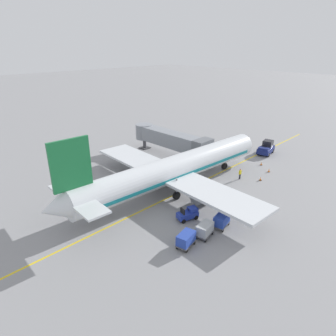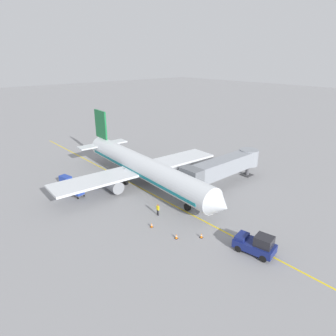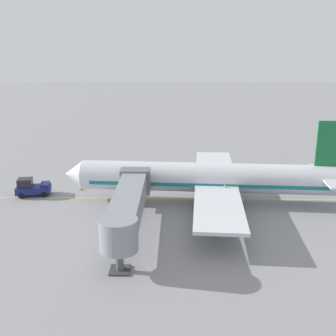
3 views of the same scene
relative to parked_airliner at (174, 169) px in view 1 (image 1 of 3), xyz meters
name	(u,v)px [view 1 (image 1 of 3)]	position (x,y,z in m)	size (l,w,h in m)	color
ground_plane	(186,189)	(1.14, 1.25, -3.19)	(400.00, 400.00, 0.00)	gray
gate_lead_in_line	(186,189)	(1.14, 1.25, -3.18)	(0.24, 80.00, 0.01)	gold
parked_airliner	(174,169)	(0.00, 0.00, 0.00)	(30.26, 37.34, 10.63)	silver
jet_bridge	(170,139)	(-9.92, 9.18, 0.27)	(17.34, 3.50, 4.98)	gray
pushback_tractor	(266,148)	(1.94, 23.39, -2.09)	(2.98, 4.73, 2.40)	navy
baggage_tug_lead	(188,214)	(6.56, -4.48, -2.47)	(1.89, 2.74, 1.62)	#1E339E
baggage_cart_front	(222,220)	(10.38, -3.09, -2.24)	(1.71, 2.98, 1.58)	#4C4C51
baggage_cart_second_in_train	(205,229)	(10.13, -5.85, -2.24)	(1.71, 2.98, 1.58)	#4C4C51
baggage_cart_third_in_train	(186,239)	(9.83, -8.58, -2.24)	(1.71, 2.98, 1.58)	#4C4C51
ground_crew_wing_walker	(240,173)	(4.74, 9.78, -2.23)	(0.27, 0.73, 1.69)	#232328
safety_cone_nose_left	(261,164)	(4.27, 17.43, -2.90)	(0.36, 0.36, 0.59)	black
safety_cone_nose_right	(261,179)	(7.29, 11.61, -2.90)	(0.36, 0.36, 0.59)	black
safety_cone_wing_tip	(269,170)	(6.64, 15.56, -2.90)	(0.36, 0.36, 0.59)	black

